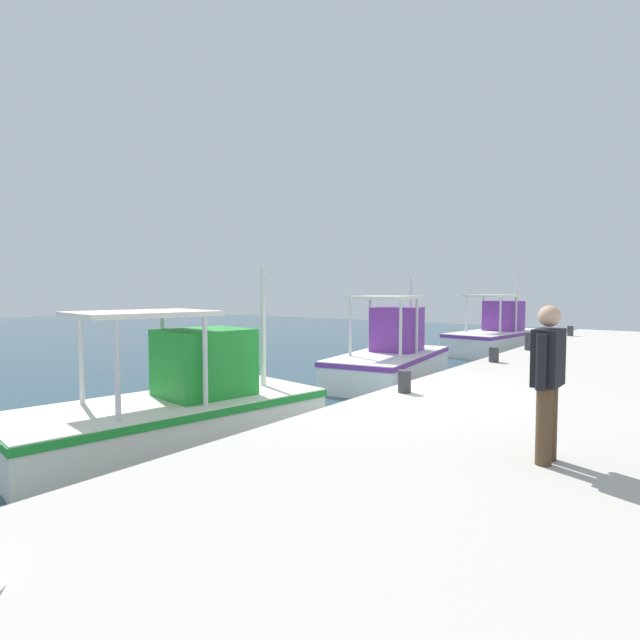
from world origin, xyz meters
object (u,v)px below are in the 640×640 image
(fishing_boat_fourth, at_px, (497,336))
(fishing_boat_third, at_px, (391,358))
(fishing_boat_second, at_px, (177,406))
(mooring_bollard_nearest, at_px, (404,381))
(mooring_bollard_third, at_px, (529,341))
(mooring_bollard_second, at_px, (494,355))
(fisherman_standing, at_px, (548,376))
(mooring_bollard_fourth, at_px, (570,331))

(fishing_boat_fourth, bearing_deg, fishing_boat_third, 178.23)
(fishing_boat_second, height_order, fishing_boat_third, fishing_boat_second)
(fishing_boat_third, relative_size, mooring_bollard_nearest, 13.42)
(fishing_boat_third, xyz_separation_m, mooring_bollard_third, (3.18, -2.88, 0.38))
(fishing_boat_third, distance_m, fishing_boat_fourth, 8.47)
(fishing_boat_fourth, bearing_deg, mooring_bollard_nearest, -168.74)
(mooring_bollard_second, bearing_deg, fishing_boat_second, 157.87)
(fisherman_standing, bearing_deg, fishing_boat_fourth, 19.47)
(fishing_boat_second, bearing_deg, fishing_boat_third, -0.66)
(fishing_boat_third, distance_m, mooring_bollard_third, 4.31)
(fisherman_standing, xyz_separation_m, mooring_bollard_fourth, (16.16, 2.86, -0.71))
(fishing_boat_fourth, bearing_deg, fisherman_standing, -160.53)
(fishing_boat_third, distance_m, fisherman_standing, 9.14)
(mooring_bollard_nearest, bearing_deg, mooring_bollard_fourth, 0.00)
(fishing_boat_third, xyz_separation_m, mooring_bollard_nearest, (-4.70, -2.88, 0.31))
(mooring_bollard_second, height_order, mooring_bollard_fourth, mooring_bollard_fourth)
(fishing_boat_second, xyz_separation_m, fishing_boat_third, (7.26, -0.08, 0.06))
(fishing_boat_third, distance_m, mooring_bollard_nearest, 5.52)
(fishing_boat_third, bearing_deg, mooring_bollard_fourth, -17.54)
(mooring_bollard_second, xyz_separation_m, mooring_bollard_third, (3.14, 0.00, 0.08))
(fisherman_standing, bearing_deg, mooring_bollard_fourth, 10.04)
(fishing_boat_second, bearing_deg, mooring_bollard_third, -15.87)
(fisherman_standing, xyz_separation_m, mooring_bollard_third, (10.21, 2.86, -0.64))
(mooring_bollard_nearest, relative_size, mooring_bollard_third, 0.74)
(mooring_bollard_third, bearing_deg, mooring_bollard_fourth, 0.00)
(fishing_boat_second, xyz_separation_m, mooring_bollard_second, (7.29, -2.96, 0.37))
(fishing_boat_second, distance_m, mooring_bollard_nearest, 3.93)
(fishing_boat_second, height_order, fisherman_standing, fishing_boat_second)
(fishing_boat_fourth, height_order, mooring_bollard_fourth, fishing_boat_fourth)
(fishing_boat_fourth, distance_m, fisherman_standing, 16.47)
(fishing_boat_fourth, bearing_deg, fishing_boat_second, 178.74)
(mooring_bollard_fourth, bearing_deg, fishing_boat_third, 162.46)
(mooring_bollard_third, bearing_deg, fishing_boat_second, 164.13)
(fishing_boat_fourth, distance_m, mooring_bollard_fourth, 2.72)
(fishing_boat_fourth, distance_m, mooring_bollard_second, 8.83)
(fishing_boat_second, relative_size, fishing_boat_fourth, 0.99)
(fisherman_standing, height_order, mooring_bollard_nearest, fisherman_standing)
(mooring_bollard_nearest, bearing_deg, fishing_boat_fourth, 11.26)
(mooring_bollard_nearest, distance_m, mooring_bollard_second, 4.73)
(mooring_bollard_nearest, distance_m, mooring_bollard_third, 7.87)
(mooring_bollard_nearest, bearing_deg, mooring_bollard_second, 0.00)
(fishing_boat_second, xyz_separation_m, mooring_bollard_nearest, (2.56, -2.96, 0.38))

